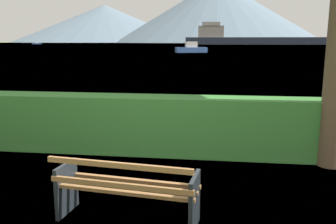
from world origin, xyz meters
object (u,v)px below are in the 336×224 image
fishing_boat_near (191,49)px  park_bench (126,190)px  sailboat_mid (37,43)px  cargo_ship_large (245,38)px

fishing_boat_near → park_bench: bearing=-86.7°
park_bench → fishing_boat_near: 66.53m
fishing_boat_near → sailboat_mid: size_ratio=0.92×
park_bench → cargo_ship_large: 233.03m
sailboat_mid → fishing_boat_near: bearing=-54.9°
cargo_ship_large → fishing_boat_near: (-22.46, -165.84, -3.16)m
park_bench → sailboat_mid: sailboat_mid is taller
fishing_boat_near → sailboat_mid: fishing_boat_near is taller
park_bench → sailboat_mid: bearing=117.8°
cargo_ship_large → fishing_boat_near: cargo_ship_large is taller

